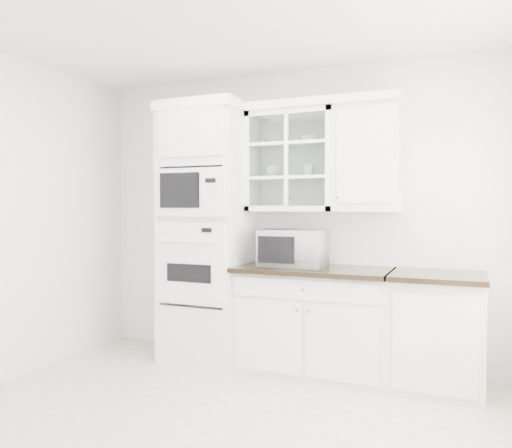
% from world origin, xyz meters
% --- Properties ---
extents(ground, '(4.00, 3.50, 0.01)m').
position_xyz_m(ground, '(0.00, 0.00, 0.01)').
color(ground, beige).
rests_on(ground, ground).
extents(room_shell, '(4.00, 3.50, 2.70)m').
position_xyz_m(room_shell, '(0.00, 0.43, 1.78)').
color(room_shell, white).
rests_on(room_shell, ground).
extents(oven_column, '(0.76, 0.68, 2.40)m').
position_xyz_m(oven_column, '(-0.75, 1.42, 1.20)').
color(oven_column, white).
rests_on(oven_column, ground).
extents(base_cabinet_run, '(1.32, 0.67, 0.92)m').
position_xyz_m(base_cabinet_run, '(0.28, 1.45, 0.46)').
color(base_cabinet_run, white).
rests_on(base_cabinet_run, ground).
extents(extra_base_cabinet, '(0.72, 0.67, 0.92)m').
position_xyz_m(extra_base_cabinet, '(1.28, 1.45, 0.46)').
color(extra_base_cabinet, white).
rests_on(extra_base_cabinet, ground).
extents(upper_cabinet_glass, '(0.80, 0.33, 0.90)m').
position_xyz_m(upper_cabinet_glass, '(0.03, 1.58, 1.85)').
color(upper_cabinet_glass, white).
rests_on(upper_cabinet_glass, room_shell).
extents(upper_cabinet_solid, '(0.55, 0.33, 0.90)m').
position_xyz_m(upper_cabinet_solid, '(0.71, 1.58, 1.85)').
color(upper_cabinet_solid, white).
rests_on(upper_cabinet_solid, room_shell).
extents(crown_molding, '(2.14, 0.38, 0.07)m').
position_xyz_m(crown_molding, '(-0.07, 1.56, 2.33)').
color(crown_molding, white).
rests_on(crown_molding, room_shell).
extents(countertop_microwave, '(0.57, 0.48, 0.32)m').
position_xyz_m(countertop_microwave, '(0.10, 1.44, 1.08)').
color(countertop_microwave, white).
rests_on(countertop_microwave, base_cabinet_run).
extents(bowl_a, '(0.29, 0.29, 0.06)m').
position_xyz_m(bowl_a, '(-0.12, 1.57, 2.04)').
color(bowl_a, white).
rests_on(bowl_a, upper_cabinet_glass).
extents(bowl_b, '(0.18, 0.18, 0.05)m').
position_xyz_m(bowl_b, '(0.18, 1.58, 2.04)').
color(bowl_b, white).
rests_on(bowl_b, upper_cabinet_glass).
extents(cup_a, '(0.14, 0.14, 0.11)m').
position_xyz_m(cup_a, '(-0.16, 1.60, 1.76)').
color(cup_a, white).
rests_on(cup_a, upper_cabinet_glass).
extents(cup_b, '(0.13, 0.13, 0.10)m').
position_xyz_m(cup_b, '(0.18, 1.58, 1.76)').
color(cup_b, white).
rests_on(cup_b, upper_cabinet_glass).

